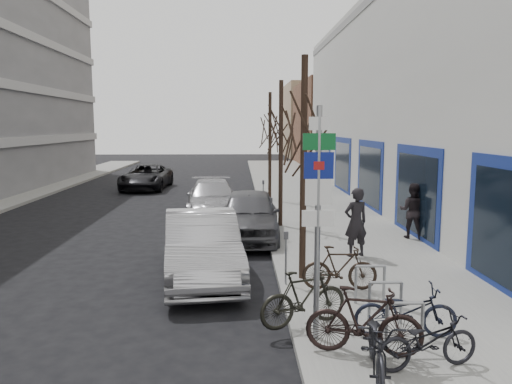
{
  "coord_description": "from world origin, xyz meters",
  "views": [
    {
      "loc": [
        1.06,
        -8.34,
        3.86
      ],
      "look_at": [
        1.54,
        5.65,
        2.0
      ],
      "focal_mm": 35.0,
      "sensor_mm": 36.0,
      "label": 1
    }
  ],
  "objects": [
    {
      "name": "ground",
      "position": [
        0.0,
        0.0,
        0.0
      ],
      "size": [
        120.0,
        120.0,
        0.0
      ],
      "primitive_type": "plane",
      "color": "black",
      "rests_on": "ground"
    },
    {
      "name": "sidewalk_east",
      "position": [
        4.5,
        10.0,
        0.07
      ],
      "size": [
        5.0,
        70.0,
        0.15
      ],
      "primitive_type": "cube",
      "color": "slate",
      "rests_on": "ground"
    },
    {
      "name": "brick_building_far",
      "position": [
        13.0,
        40.0,
        4.0
      ],
      "size": [
        12.0,
        14.0,
        8.0
      ],
      "primitive_type": "cube",
      "color": "brown",
      "rests_on": "ground"
    },
    {
      "name": "tan_building_far",
      "position": [
        13.5,
        55.0,
        4.5
      ],
      "size": [
        13.0,
        12.0,
        9.0
      ],
      "primitive_type": "cube",
      "color": "#937A5B",
      "rests_on": "ground"
    },
    {
      "name": "highway_sign_pole",
      "position": [
        2.4,
        -0.01,
        2.46
      ],
      "size": [
        0.55,
        0.1,
        4.2
      ],
      "color": "gray",
      "rests_on": "ground"
    },
    {
      "name": "bike_rack",
      "position": [
        3.8,
        0.6,
        0.66
      ],
      "size": [
        0.66,
        2.26,
        0.83
      ],
      "color": "gray",
      "rests_on": "sidewalk_east"
    },
    {
      "name": "tree_near",
      "position": [
        2.6,
        3.5,
        4.1
      ],
      "size": [
        1.8,
        1.8,
        5.5
      ],
      "color": "black",
      "rests_on": "ground"
    },
    {
      "name": "tree_mid",
      "position": [
        2.6,
        10.0,
        4.1
      ],
      "size": [
        1.8,
        1.8,
        5.5
      ],
      "color": "black",
      "rests_on": "ground"
    },
    {
      "name": "tree_far",
      "position": [
        2.6,
        16.5,
        4.1
      ],
      "size": [
        1.8,
        1.8,
        5.5
      ],
      "color": "black",
      "rests_on": "ground"
    },
    {
      "name": "meter_front",
      "position": [
        2.15,
        3.0,
        0.92
      ],
      "size": [
        0.1,
        0.08,
        1.27
      ],
      "color": "gray",
      "rests_on": "sidewalk_east"
    },
    {
      "name": "meter_mid",
      "position": [
        2.15,
        8.5,
        0.92
      ],
      "size": [
        0.1,
        0.08,
        1.27
      ],
      "color": "gray",
      "rests_on": "sidewalk_east"
    },
    {
      "name": "meter_back",
      "position": [
        2.15,
        14.0,
        0.92
      ],
      "size": [
        0.1,
        0.08,
        1.27
      ],
      "color": "gray",
      "rests_on": "sidewalk_east"
    },
    {
      "name": "bike_near_left",
      "position": [
        3.09,
        -1.4,
        0.72
      ],
      "size": [
        0.87,
        1.94,
        1.14
      ],
      "primitive_type": "imported",
      "rotation": [
        0.0,
        0.0,
        -0.17
      ],
      "color": "black",
      "rests_on": "sidewalk_east"
    },
    {
      "name": "bike_near_right",
      "position": [
        3.08,
        -0.67,
        0.73
      ],
      "size": [
        1.99,
        1.02,
        1.16
      ],
      "primitive_type": "imported",
      "rotation": [
        0.0,
        0.0,
        1.33
      ],
      "color": "black",
      "rests_on": "sidewalk_east"
    },
    {
      "name": "bike_mid_curb",
      "position": [
        3.99,
        0.01,
        0.7
      ],
      "size": [
        1.85,
        0.7,
        1.1
      ],
      "primitive_type": "imported",
      "rotation": [
        0.0,
        0.0,
        1.48
      ],
      "color": "black",
      "rests_on": "sidewalk_east"
    },
    {
      "name": "bike_mid_inner",
      "position": [
        2.25,
        0.55,
        0.7
      ],
      "size": [
        1.88,
        1.17,
        1.1
      ],
      "primitive_type": "imported",
      "rotation": [
        0.0,
        0.0,
        1.95
      ],
      "color": "black",
      "rests_on": "sidewalk_east"
    },
    {
      "name": "bike_far_curb",
      "position": [
        3.93,
        -1.17,
        0.67
      ],
      "size": [
        1.76,
        0.84,
        1.03
      ],
      "primitive_type": "imported",
      "rotation": [
        0.0,
        0.0,
        1.77
      ],
      "color": "black",
      "rests_on": "sidewalk_east"
    },
    {
      "name": "bike_far_inner",
      "position": [
        3.34,
        2.57,
        0.67
      ],
      "size": [
        1.74,
        0.61,
        1.04
      ],
      "primitive_type": "imported",
      "rotation": [
        0.0,
        0.0,
        1.51
      ],
      "color": "black",
      "rests_on": "sidewalk_east"
    },
    {
      "name": "parked_car_front",
      "position": [
        0.11,
        3.99,
        0.84
      ],
      "size": [
        2.4,
        5.29,
        1.68
      ],
      "primitive_type": "imported",
      "rotation": [
        0.0,
        0.0,
        0.12
      ],
      "color": "#A8A8AD",
      "rests_on": "ground"
    },
    {
      "name": "parked_car_mid",
      "position": [
        1.4,
        8.41,
        0.85
      ],
      "size": [
        2.22,
        5.07,
        1.7
      ],
      "primitive_type": "imported",
      "rotation": [
        0.0,
        0.0,
        -0.04
      ],
      "color": "#47474C",
      "rests_on": "ground"
    },
    {
      "name": "parked_car_back",
      "position": [
        -0.09,
        12.88,
        0.77
      ],
      "size": [
        2.53,
        5.42,
        1.53
      ],
      "primitive_type": "imported",
      "rotation": [
        0.0,
        0.0,
        0.07
      ],
      "color": "#98989D",
      "rests_on": "ground"
    },
    {
      "name": "lane_car",
      "position": [
        -4.61,
        22.22,
        0.76
      ],
      "size": [
        2.73,
        5.55,
        1.52
      ],
      "primitive_type": "imported",
      "rotation": [
        0.0,
        0.0,
        -0.04
      ],
      "color": "black",
      "rests_on": "ground"
    },
    {
      "name": "pedestrian_near",
      "position": [
        4.38,
        5.51,
        1.14
      ],
      "size": [
        0.83,
        0.66,
        1.98
      ],
      "primitive_type": "imported",
      "rotation": [
        0.0,
        0.0,
        3.43
      ],
      "color": "black",
      "rests_on": "sidewalk_east"
    },
    {
      "name": "pedestrian_far",
      "position": [
        6.8,
        7.76,
        1.08
      ],
      "size": [
        0.83,
        0.75,
        1.87
      ],
      "primitive_type": "imported",
      "rotation": [
        0.0,
        0.0,
        2.62
      ],
      "color": "black",
      "rests_on": "sidewalk_east"
    }
  ]
}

